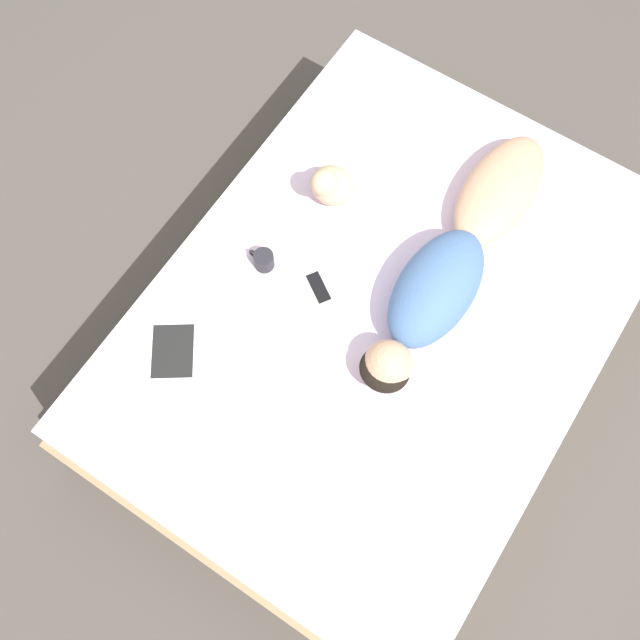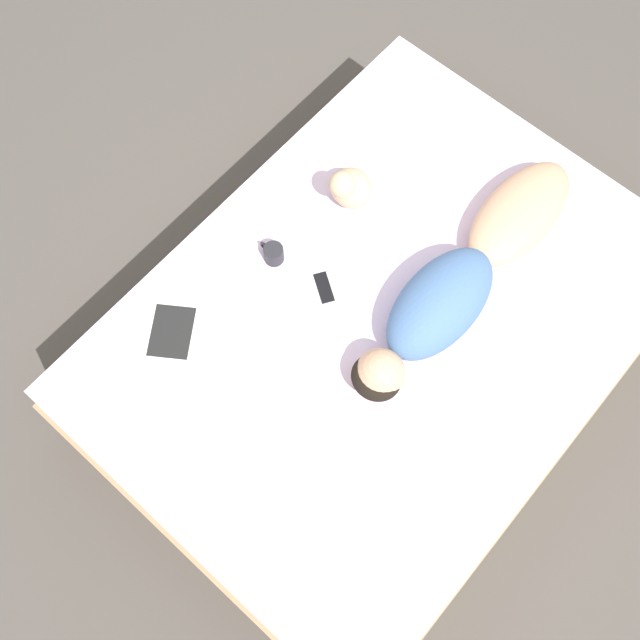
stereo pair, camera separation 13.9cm
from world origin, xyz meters
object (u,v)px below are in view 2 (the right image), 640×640
object	(u,v)px
person	(461,280)
coffee_mug	(273,253)
open_magazine	(202,335)
cell_phone	(324,288)

from	to	relation	value
person	coffee_mug	distance (m)	0.72
open_magazine	coffee_mug	bearing A→B (deg)	-122.79
person	open_magazine	distance (m)	0.99
person	coffee_mug	bearing A→B (deg)	29.66
person	open_magazine	xyz separation A→B (m)	(0.60, 0.78, -0.09)
coffee_mug	cell_phone	distance (m)	0.24
open_magazine	coffee_mug	world-z (taller)	coffee_mug
open_magazine	coffee_mug	xyz separation A→B (m)	(0.01, -0.42, 0.04)
open_magazine	cell_phone	size ratio (longest dim) A/B	3.36
person	cell_phone	bearing A→B (deg)	39.95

